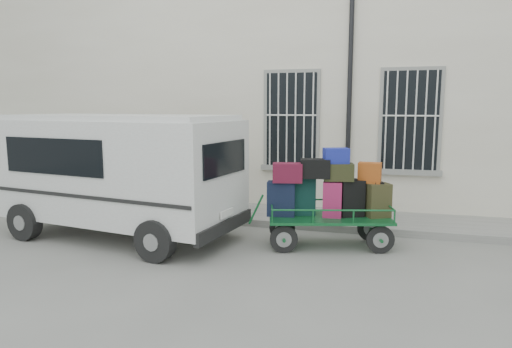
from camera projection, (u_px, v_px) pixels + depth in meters
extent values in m
plane|color=slate|center=(281.00, 249.00, 8.28)|extent=(80.00, 80.00, 0.00)
cube|color=beige|center=(322.00, 91.00, 13.09)|extent=(24.00, 5.00, 6.00)
cylinder|color=black|center=(349.00, 96.00, 10.41)|extent=(0.11, 0.11, 5.60)
cube|color=black|center=(291.00, 120.00, 10.90)|extent=(1.20, 0.08, 2.20)
cube|color=gray|center=(291.00, 168.00, 11.05)|extent=(1.45, 0.22, 0.12)
cube|color=black|center=(410.00, 121.00, 10.19)|extent=(1.20, 0.08, 2.20)
cube|color=gray|center=(408.00, 172.00, 10.35)|extent=(1.45, 0.22, 0.12)
cube|color=slate|center=(301.00, 217.00, 10.37)|extent=(24.00, 1.70, 0.15)
cylinder|color=black|center=(284.00, 239.00, 8.03)|extent=(0.50, 0.18, 0.50)
cylinder|color=gray|center=(284.00, 239.00, 8.03)|extent=(0.29, 0.15, 0.27)
cylinder|color=black|center=(282.00, 228.00, 8.78)|extent=(0.50, 0.18, 0.50)
cylinder|color=gray|center=(282.00, 228.00, 8.78)|extent=(0.29, 0.15, 0.27)
cylinder|color=black|center=(380.00, 240.00, 8.00)|extent=(0.50, 0.18, 0.50)
cylinder|color=gray|center=(380.00, 240.00, 8.00)|extent=(0.29, 0.15, 0.27)
cylinder|color=black|center=(370.00, 228.00, 8.75)|extent=(0.50, 0.18, 0.50)
cylinder|color=gray|center=(370.00, 228.00, 8.75)|extent=(0.29, 0.15, 0.27)
cube|color=#155C2C|center=(329.00, 218.00, 8.35)|extent=(2.37, 1.51, 0.05)
cylinder|color=#155C2C|center=(256.00, 209.00, 8.35)|extent=(0.29, 0.11, 0.56)
cube|color=black|center=(281.00, 199.00, 8.34)|extent=(0.53, 0.31, 0.64)
cube|color=black|center=(281.00, 181.00, 8.30)|extent=(0.23, 0.17, 0.03)
cube|color=black|center=(304.00, 196.00, 8.43)|extent=(0.44, 0.35, 0.71)
cube|color=black|center=(305.00, 176.00, 8.38)|extent=(0.18, 0.16, 0.03)
cube|color=maroon|center=(332.00, 200.00, 8.23)|extent=(0.35, 0.23, 0.65)
cube|color=black|center=(333.00, 181.00, 8.18)|extent=(0.16, 0.14, 0.03)
cube|color=black|center=(352.00, 198.00, 8.31)|extent=(0.49, 0.40, 0.67)
cube|color=black|center=(352.00, 179.00, 8.26)|extent=(0.20, 0.16, 0.03)
cube|color=#37311B|center=(378.00, 200.00, 8.26)|extent=(0.49, 0.44, 0.61)
cube|color=black|center=(379.00, 183.00, 8.21)|extent=(0.19, 0.17, 0.03)
cube|color=#4D0F21|center=(288.00, 173.00, 8.22)|extent=(0.57, 0.39, 0.34)
cube|color=black|center=(315.00, 168.00, 8.21)|extent=(0.57, 0.40, 0.34)
cube|color=#272C16|center=(339.00, 172.00, 8.22)|extent=(0.57, 0.42, 0.31)
cube|color=maroon|center=(370.00, 173.00, 8.29)|extent=(0.43, 0.29, 0.37)
cube|color=#17359E|center=(336.00, 156.00, 8.20)|extent=(0.51, 0.41, 0.27)
cube|color=silver|center=(119.00, 169.00, 8.92)|extent=(4.92, 2.72, 1.91)
cube|color=silver|center=(117.00, 118.00, 8.77)|extent=(4.68, 2.53, 0.11)
cube|color=black|center=(34.00, 146.00, 9.80)|extent=(0.46, 1.76, 0.80)
cube|color=black|center=(53.00, 156.00, 8.22)|extent=(2.31, 0.41, 0.66)
cube|color=black|center=(225.00, 158.00, 7.92)|extent=(0.27, 1.47, 0.58)
cube|color=black|center=(225.00, 226.00, 8.10)|extent=(0.41, 1.95, 0.23)
cube|color=white|center=(227.00, 213.00, 8.05)|extent=(0.10, 0.44, 0.13)
cylinder|color=black|center=(25.00, 222.00, 8.81)|extent=(0.75, 0.34, 0.72)
cylinder|color=black|center=(98.00, 202.00, 10.57)|extent=(0.75, 0.34, 0.72)
cylinder|color=black|center=(155.00, 241.00, 7.56)|extent=(0.75, 0.34, 0.72)
cylinder|color=black|center=(213.00, 215.00, 9.32)|extent=(0.75, 0.34, 0.72)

